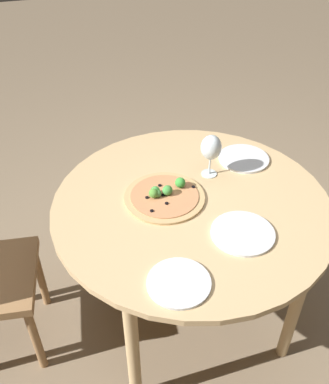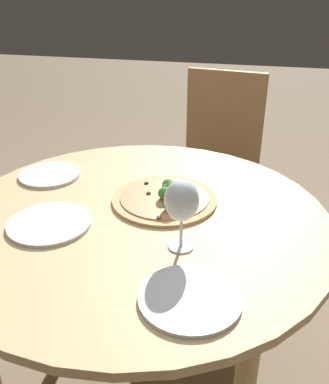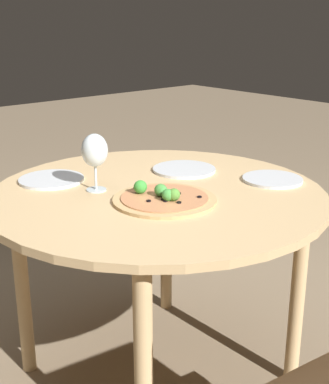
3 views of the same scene
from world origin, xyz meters
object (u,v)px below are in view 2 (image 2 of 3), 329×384
chair (216,164)px  wine_glass (182,202)px  plate_far (50,174)px  pizza (165,198)px  plate_side (190,298)px  plate_near (49,223)px

chair → wine_glass: chair is taller
plate_far → chair: bearing=146.2°
pizza → wine_glass: (0.23, 0.09, 0.12)m
chair → wine_glass: size_ratio=4.90×
plate_side → wine_glass: bearing=-163.2°
wine_glass → plate_near: (-0.02, -0.37, -0.13)m
plate_side → pizza: bearing=-160.1°
wine_glass → plate_far: (-0.31, -0.52, -0.13)m
pizza → plate_far: bearing=-101.4°
pizza → wine_glass: wine_glass is taller
pizza → chair: bearing=175.2°
pizza → plate_far: pizza is taller
pizza → plate_far: 0.43m
chair → wine_glass: (1.05, 0.02, 0.35)m
pizza → plate_side: size_ratio=1.43×
pizza → plate_near: size_ratio=1.39×
pizza → plate_near: pizza is taller
plate_far → plate_side: size_ratio=0.93×
chair → plate_far: (0.73, -0.49, 0.23)m
plate_far → plate_side: same height
chair → plate_far: chair is taller
chair → plate_side: (1.23, 0.08, 0.23)m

